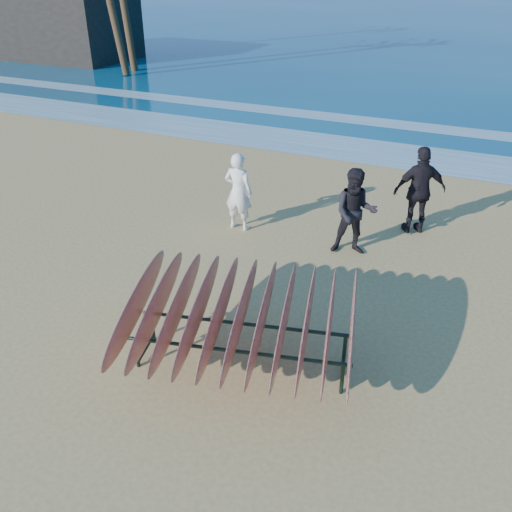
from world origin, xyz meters
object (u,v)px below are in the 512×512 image
object	(u,v)px
person_white	(238,192)
surfboard_rack	(241,317)
person_dark_b	(420,191)
building	(56,23)
person_dark_a	(355,212)

from	to	relation	value
person_white	surfboard_rack	bearing A→B (deg)	115.63
surfboard_rack	person_white	size ratio (longest dim) A/B	2.14
person_white	person_dark_b	size ratio (longest dim) A/B	0.90
building	surfboard_rack	bearing A→B (deg)	-42.77
person_white	building	size ratio (longest dim) A/B	0.20
surfboard_rack	person_white	xyz separation A→B (m)	(-2.11, 4.13, 0.01)
surfboard_rack	person_white	world-z (taller)	person_white
surfboard_rack	person_dark_b	distance (m)	5.80
person_dark_a	building	world-z (taller)	building
person_white	building	bearing A→B (deg)	-40.70
surfboard_rack	person_dark_a	xyz separation A→B (m)	(0.49, 4.08, 0.04)
surfboard_rack	person_dark_b	xyz separation A→B (m)	(1.45, 5.61, 0.11)
person_white	person_dark_a	world-z (taller)	person_dark_a
person_dark_b	building	bearing A→B (deg)	-62.23
person_dark_a	building	xyz separation A→B (m)	(-22.93, 16.68, 1.07)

